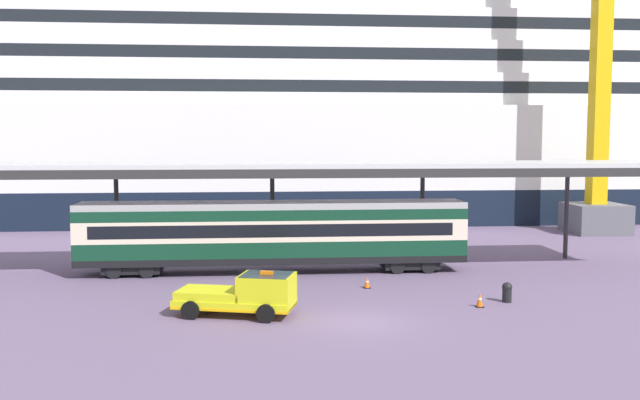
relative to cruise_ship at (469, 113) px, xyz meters
The scene contains 9 objects.
ground_plane 49.68m from the cruise_ship, 112.15° to the right, with size 400.00×400.00×0.00m, color slate.
cruise_ship is the anchor object (origin of this frame).
platform_canopy 39.90m from the cruise_ship, 123.24° to the right, with size 47.37×5.96×6.35m.
train_carriage 40.83m from the cruise_ship, 122.91° to the right, with size 22.14×2.81×4.11m.
service_truck 50.14m from the cruise_ship, 118.04° to the right, with size 5.54×3.29×2.02m.
traffic_cone_near 45.73m from the cruise_ship, 106.22° to the right, with size 0.36×0.36×0.68m.
traffic_cone_mid 43.13m from the cruise_ship, 113.93° to the right, with size 0.36×0.36×0.59m.
dockside_crane 20.46m from the cruise_ship, 73.57° to the right, with size 15.06×4.40×50.78m.
quay_bollard 44.48m from the cruise_ship, 104.50° to the right, with size 0.48×0.48×0.96m.
Camera 1 is at (-4.24, -28.62, 7.77)m, focal length 39.12 mm.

